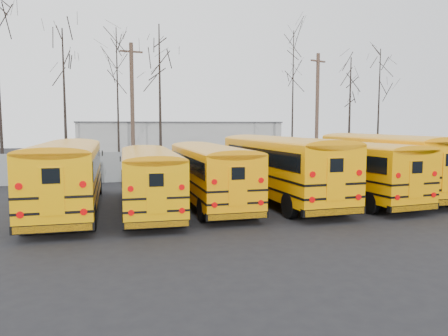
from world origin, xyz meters
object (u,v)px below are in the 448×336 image
object	(u,v)px
bus_a	(67,171)
bus_d	(279,163)
bus_e	(345,165)
utility_pole_left	(132,107)
bus_c	(210,169)
bus_b	(149,174)
utility_pole_right	(317,109)
bus_f	(382,159)

from	to	relation	value
bus_a	bus_d	world-z (taller)	bus_d
bus_d	bus_e	bearing A→B (deg)	-8.31
utility_pole_left	bus_c	bearing A→B (deg)	-90.11
bus_c	bus_d	distance (m)	3.53
bus_b	utility_pole_left	bearing A→B (deg)	91.11
utility_pole_left	bus_a	bearing A→B (deg)	-113.13
utility_pole_left	bus_d	bearing A→B (deg)	-77.86
utility_pole_right	bus_a	bearing A→B (deg)	-163.17
bus_b	utility_pole_right	world-z (taller)	utility_pole_right
bus_b	bus_f	size ratio (longest dim) A/B	0.84
bus_f	bus_a	bearing A→B (deg)	-173.69
bus_f	utility_pole_left	size ratio (longest dim) A/B	1.19
bus_e	bus_a	bearing A→B (deg)	174.22
bus_c	bus_d	bearing A→B (deg)	2.00
bus_d	bus_e	xyz separation A→B (m)	(3.40, -0.41, -0.15)
bus_f	utility_pole_right	world-z (taller)	utility_pole_right
bus_d	bus_c	bearing A→B (deg)	179.65
utility_pole_right	bus_d	bearing A→B (deg)	-144.12
utility_pole_left	utility_pole_right	world-z (taller)	utility_pole_left
bus_f	utility_pole_left	world-z (taller)	utility_pole_left
bus_c	bus_e	xyz separation A→B (m)	(6.93, -0.35, 0.06)
utility_pole_left	bus_b	bearing A→B (deg)	-100.68
bus_e	utility_pole_left	distance (m)	18.65
bus_d	bus_f	world-z (taller)	bus_f
bus_e	bus_f	world-z (taller)	bus_f
bus_a	bus_d	xyz separation A→B (m)	(9.83, 0.05, 0.09)
bus_f	utility_pole_right	xyz separation A→B (m)	(3.79, 14.63, 3.17)
bus_d	bus_a	bearing A→B (deg)	178.90
bus_a	utility_pole_left	world-z (taller)	utility_pole_left
bus_e	utility_pole_right	bearing A→B (deg)	62.73
bus_e	utility_pole_right	distance (m)	17.27
bus_e	bus_b	bearing A→B (deg)	177.57
utility_pole_right	bus_c	bearing A→B (deg)	-152.31
bus_d	utility_pole_left	size ratio (longest dim) A/B	1.16
bus_e	utility_pole_left	size ratio (longest dim) A/B	1.08
utility_pole_right	utility_pole_left	bearing A→B (deg)	158.62
bus_a	bus_e	xyz separation A→B (m)	(13.23, -0.37, -0.06)
bus_e	bus_f	bearing A→B (deg)	14.40
bus_a	utility_pole_left	size ratio (longest dim) A/B	1.11
utility_pole_right	bus_e	bearing A→B (deg)	-133.69
bus_a	utility_pole_right	bearing A→B (deg)	39.03
bus_f	utility_pole_left	distance (m)	19.45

